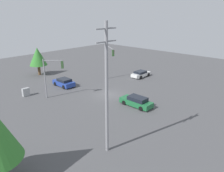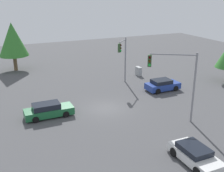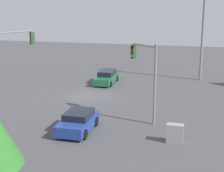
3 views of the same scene
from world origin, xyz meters
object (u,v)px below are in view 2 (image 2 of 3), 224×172
traffic_signal_main (123,54)px  electrical_cabinet (138,71)px  sedan_white (195,155)px  traffic_signal_cross (176,75)px  sedan_green (48,110)px  sedan_blue (162,85)px

traffic_signal_main → electrical_cabinet: traffic_signal_main is taller
sedan_white → traffic_signal_cross: 7.72m
sedan_green → traffic_signal_cross: bearing=61.5°
sedan_white → traffic_signal_main: size_ratio=0.70×
sedan_green → sedan_blue: sedan_green is taller
sedan_blue → traffic_signal_cross: 9.15m
sedan_white → sedan_blue: (-13.56, 6.40, 0.07)m
traffic_signal_cross → electrical_cabinet: size_ratio=5.29×
sedan_green → traffic_signal_main: (-5.88, 10.85, 3.32)m
sedan_white → electrical_cabinet: electrical_cabinet is taller
sedan_blue → electrical_cabinet: size_ratio=3.31×
sedan_blue → electrical_cabinet: (-6.63, 0.44, -0.05)m
sedan_white → traffic_signal_cross: bearing=-113.1°
traffic_signal_main → traffic_signal_cross: traffic_signal_cross is taller
traffic_signal_cross → traffic_signal_main: bearing=-60.3°
sedan_white → traffic_signal_main: (-17.65, 3.09, 3.38)m
sedan_blue → traffic_signal_main: (-4.09, -3.31, 3.31)m
sedan_blue → traffic_signal_cross: size_ratio=0.62×
electrical_cabinet → sedan_white: bearing=-18.7°
sedan_white → sedan_blue: size_ratio=1.01×
sedan_green → sedan_white: (11.77, 7.76, -0.06)m
traffic_signal_main → traffic_signal_cross: bearing=40.9°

